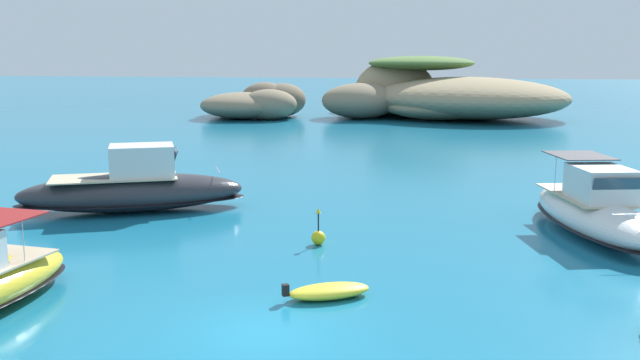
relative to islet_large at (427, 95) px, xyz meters
The scene contains 7 objects.
ground_plane 69.60m from the islet_large, 92.42° to the right, with size 400.00×400.00×0.00m, color #197093.
islet_large is the anchor object (origin of this frame).
islet_small 20.60m from the islet_large, 165.01° to the right, with size 14.15×14.16×4.07m.
motorboat_white 57.40m from the islet_large, 81.95° to the right, with size 5.14×10.36×3.11m.
motorboat_charcoal 57.10m from the islet_large, 102.95° to the right, with size 11.18×7.24×3.17m.
dinghy_tender 66.52m from the islet_large, 91.40° to the right, with size 2.82×2.17×0.58m.
channel_buoy 60.42m from the islet_large, 92.85° to the right, with size 0.56×0.56×1.48m.
Camera 1 is at (4.57, -18.09, 7.49)m, focal length 40.52 mm.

